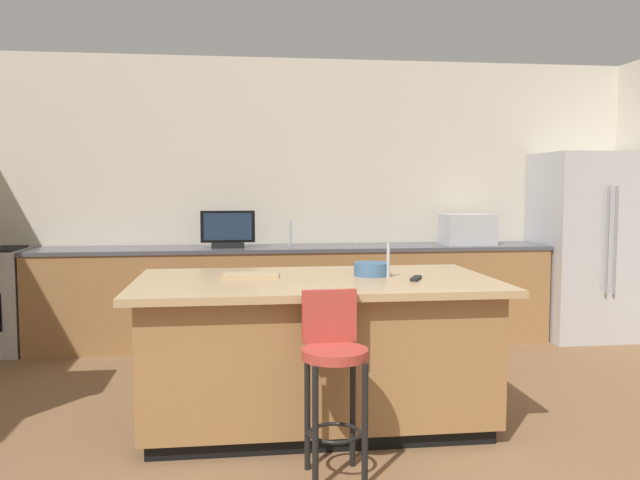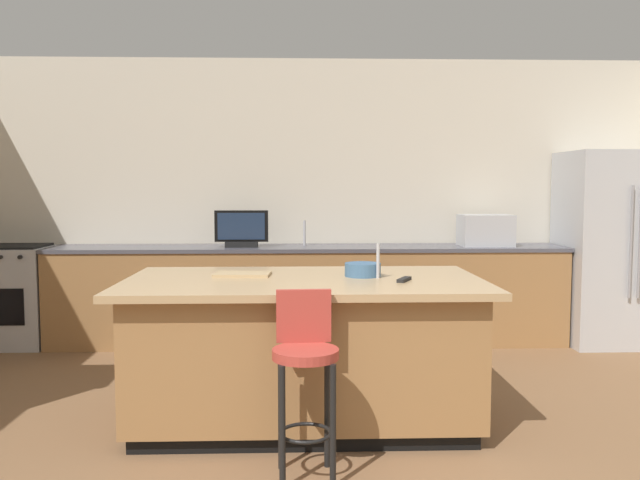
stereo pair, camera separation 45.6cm
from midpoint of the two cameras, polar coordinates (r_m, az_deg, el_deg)
name	(u,v)px [view 1 (the left image)]	position (r m, az deg, el deg)	size (l,w,h in m)	color
wall_back	(298,199)	(6.57, -3.88, 3.58)	(7.19, 0.12, 2.74)	beige
counter_back	(295,295)	(6.27, -4.28, -4.80)	(4.85, 0.62, 0.93)	#9E7042
kitchen_island	(315,349)	(4.20, -3.56, -9.46)	(2.24, 1.26, 0.92)	black
refrigerator	(587,246)	(6.91, 20.46, -0.46)	(0.92, 0.81, 1.82)	#B7BABF
microwave	(467,229)	(6.51, 10.74, 0.92)	(0.48, 0.36, 0.30)	#B7BABF
tv_monitor	(228,231)	(6.14, -10.12, 0.78)	(0.50, 0.16, 0.34)	black
sink_faucet_back	(290,233)	(6.30, -4.67, 0.59)	(0.02, 0.02, 0.24)	#B2B2B7
sink_faucet_island	(388,260)	(4.16, 2.83, -1.78)	(0.02, 0.02, 0.22)	#B2B2B7
bar_stool_center	(334,367)	(3.42, -2.70, -11.03)	(0.34, 0.35, 0.95)	#B23D33
fruit_bowl	(372,269)	(4.25, 1.45, -2.56)	(0.23, 0.23, 0.09)	#3F668C
cell_phone	(258,276)	(4.24, -8.54, -3.16)	(0.07, 0.15, 0.01)	black
tv_remote	(416,278)	(4.07, 5.17, -3.36)	(0.04, 0.17, 0.02)	black
cutting_board	(251,275)	(4.26, -9.08, -3.04)	(0.36, 0.22, 0.02)	tan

